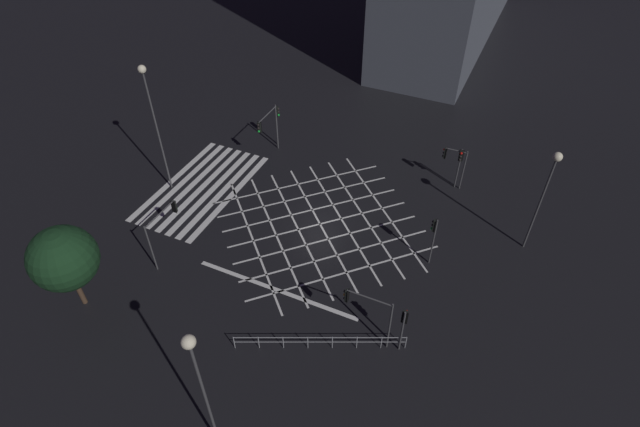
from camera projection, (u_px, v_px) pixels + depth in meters
The scene contains 15 objects.
ground_plane at pixel (320, 224), 36.87m from camera, with size 200.00×200.00×0.00m, color black.
road_markings at pixel (249, 205), 38.47m from camera, with size 17.14×21.96×0.01m.
traffic_light_sw_cross at pixel (277, 118), 42.81m from camera, with size 0.36×0.39×3.87m.
traffic_light_nw_main at pixel (460, 161), 38.38m from camera, with size 0.39×0.36×3.61m.
traffic_light_ne_main at pixel (404, 322), 27.37m from camera, with size 0.39×0.36×3.42m.
traffic_light_sw_main at pixel (267, 125), 41.09m from camera, with size 3.04×0.36×4.30m.
traffic_light_ne_cross at pixel (365, 307), 27.58m from camera, with size 0.36×2.89×3.92m.
traffic_light_se_main at pixel (164, 222), 32.74m from camera, with size 3.15×0.36×3.91m.
traffic_light_median_north at pixel (434, 233), 32.17m from camera, with size 0.36×0.39×3.91m.
traffic_light_nw_cross at pixel (453, 159), 38.60m from camera, with size 0.36×1.89×3.56m.
street_lamp_east at pixel (197, 371), 20.18m from camera, with size 0.60×0.60×9.28m.
street_lamp_west at pixel (151, 103), 35.12m from camera, with size 0.58×0.58×10.40m.
street_lamp_far at pixel (549, 178), 31.11m from camera, with size 0.60×0.60×7.98m.
street_tree_near at pixel (63, 259), 28.80m from camera, with size 3.96×3.96×6.01m.
pedestrian_railing at pixel (320, 341), 28.54m from camera, with size 4.15×9.04×1.05m.
Camera 1 is at (24.55, 11.20, 25.14)m, focal length 28.00 mm.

